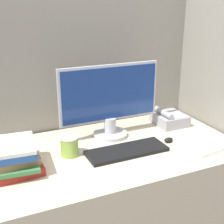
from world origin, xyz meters
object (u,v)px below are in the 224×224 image
Objects in this scene: monitor at (110,102)px; desk_telephone at (169,119)px; keyboard at (127,151)px; mouse at (169,140)px; coffee_cup at (69,146)px; book_stack at (12,157)px.

desk_telephone is at bearing 0.21° from monitor.
monitor is 1.39× the size of keyboard.
coffee_cup is at bearing 171.96° from mouse.
book_stack is at bearing -172.96° from coffee_cup.
keyboard is 7.62× the size of mouse.
book_stack reaches higher than mouse.
book_stack is 1.01m from desk_telephone.
coffee_cup is (-0.56, 0.08, 0.04)m from mouse.
coffee_cup is at bearing -168.44° from desk_telephone.
coffee_cup reaches higher than keyboard.
book_stack is (-0.29, -0.04, 0.02)m from coffee_cup.
book_stack is at bearing -162.86° from monitor.
keyboard is 0.49m from desk_telephone.
keyboard is 2.16× the size of desk_telephone.
coffee_cup is at bearing 161.53° from keyboard.
coffee_cup is at bearing -153.81° from monitor.
mouse is at bearing -124.19° from desk_telephone.
book_stack is at bearing 177.10° from mouse.
monitor reaches higher than mouse.
coffee_cup is 0.72m from desk_telephone.
monitor is at bearing -179.79° from desk_telephone.
mouse is 0.19× the size of book_stack.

